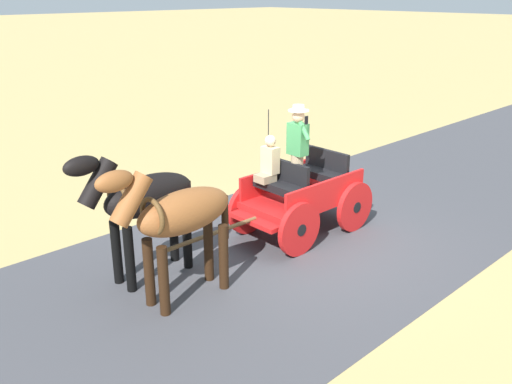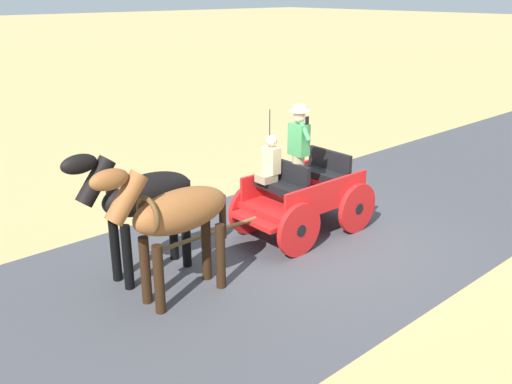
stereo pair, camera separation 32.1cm
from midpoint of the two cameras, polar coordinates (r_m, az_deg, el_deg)
name	(u,v)px [view 1 (the left image)]	position (r m, az deg, el deg)	size (l,w,h in m)	color
ground_plane	(308,240)	(10.36, 4.42, -4.89)	(200.00, 200.00, 0.00)	tan
road_surface	(308,240)	(10.36, 4.42, -4.87)	(5.58, 160.00, 0.01)	#424247
horse_drawn_carriage	(299,192)	(10.35, 3.57, -0.02)	(1.45, 4.51, 2.50)	red
horse_near_side	(179,216)	(8.00, -9.04, -2.48)	(0.58, 2.13, 2.21)	brown
horse_off_side	(143,200)	(8.73, -12.45, -0.78)	(0.58, 2.13, 2.21)	black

